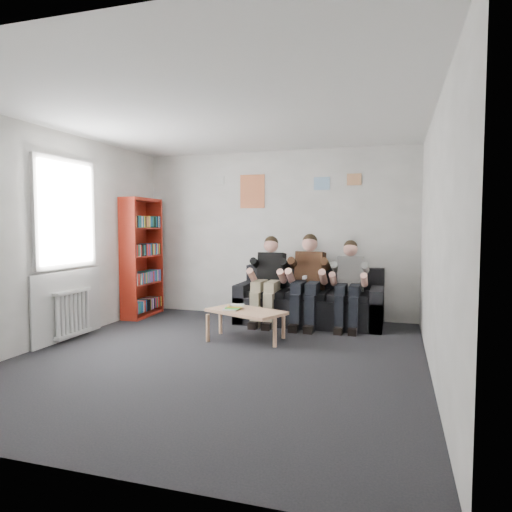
{
  "coord_description": "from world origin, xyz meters",
  "views": [
    {
      "loc": [
        1.89,
        -4.74,
        1.51
      ],
      "look_at": [
        0.03,
        1.3,
        1.07
      ],
      "focal_mm": 32.0,
      "sensor_mm": 36.0,
      "label": 1
    }
  ],
  "objects": [
    {
      "name": "person_right",
      "position": [
        1.25,
        1.89,
        0.64
      ],
      "size": [
        0.38,
        0.82,
        1.28
      ],
      "rotation": [
        0.0,
        0.0,
        0.11
      ],
      "color": "silver",
      "rests_on": "sofa"
    },
    {
      "name": "person_left",
      "position": [
        0.04,
        1.89,
        0.66
      ],
      "size": [
        0.41,
        0.87,
        1.33
      ],
      "rotation": [
        0.0,
        0.0,
        -0.0
      ],
      "color": "black",
      "rests_on": "sofa"
    },
    {
      "name": "coffee_table",
      "position": [
        0.04,
        0.82,
        0.35
      ],
      "size": [
        0.99,
        0.54,
        0.4
      ],
      "rotation": [
        0.0,
        0.0,
        -0.4
      ],
      "color": "tan",
      "rests_on": "ground"
    },
    {
      "name": "person_middle",
      "position": [
        0.64,
        1.89,
        0.67
      ],
      "size": [
        0.43,
        0.91,
        1.37
      ],
      "rotation": [
        0.0,
        0.0,
        -0.11
      ],
      "color": "#442A16",
      "rests_on": "sofa"
    },
    {
      "name": "window",
      "position": [
        -2.22,
        0.2,
        1.03
      ],
      "size": [
        0.05,
        1.3,
        2.36
      ],
      "color": "white",
      "rests_on": "room_shell"
    },
    {
      "name": "poster_pink",
      "position": [
        1.25,
        2.49,
        2.2
      ],
      "size": [
        0.22,
        0.01,
        0.18
      ],
      "primitive_type": "cube",
      "color": "#CE407B",
      "rests_on": "room_shell"
    },
    {
      "name": "game_cases",
      "position": [
        -0.13,
        0.81,
        0.43
      ],
      "size": [
        0.24,
        0.22,
        0.06
      ],
      "rotation": [
        0.0,
        0.0,
        0.07
      ],
      "color": "silver",
      "rests_on": "coffee_table"
    },
    {
      "name": "poster_blue",
      "position": [
        0.75,
        2.49,
        2.15
      ],
      "size": [
        0.25,
        0.01,
        0.2
      ],
      "primitive_type": "cube",
      "color": "#46A8F0",
      "rests_on": "room_shell"
    },
    {
      "name": "room_shell",
      "position": [
        0.0,
        0.0,
        1.35
      ],
      "size": [
        5.0,
        5.0,
        5.0
      ],
      "color": "black",
      "rests_on": "ground"
    },
    {
      "name": "poster_large",
      "position": [
        -0.4,
        2.49,
        2.05
      ],
      "size": [
        0.42,
        0.01,
        0.55
      ],
      "primitive_type": "cube",
      "color": "gold",
      "rests_on": "room_shell"
    },
    {
      "name": "poster_sign",
      "position": [
        -1.0,
        2.49,
        2.25
      ],
      "size": [
        0.2,
        0.01,
        0.14
      ],
      "primitive_type": "cube",
      "color": "silver",
      "rests_on": "room_shell"
    },
    {
      "name": "radiator",
      "position": [
        -2.15,
        0.2,
        0.35
      ],
      "size": [
        0.1,
        0.64,
        0.6
      ],
      "color": "white",
      "rests_on": "ground"
    },
    {
      "name": "sofa",
      "position": [
        0.64,
        2.09,
        0.3
      ],
      "size": [
        2.17,
        0.89,
        0.84
      ],
      "color": "black",
      "rests_on": "ground"
    },
    {
      "name": "bookshelf",
      "position": [
        -2.08,
        1.81,
        0.97
      ],
      "size": [
        0.29,
        0.87,
        1.93
      ],
      "rotation": [
        0.0,
        0.0,
        0.04
      ],
      "color": "maroon",
      "rests_on": "ground"
    }
  ]
}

